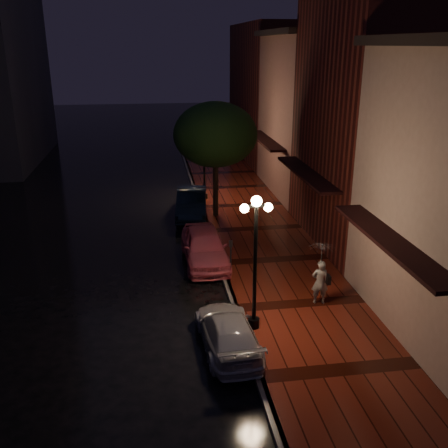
{
  "coord_description": "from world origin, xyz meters",
  "views": [
    {
      "loc": [
        -2.58,
        -18.39,
        8.55
      ],
      "look_at": [
        0.32,
        1.15,
        1.4
      ],
      "focal_mm": 40.0,
      "sensor_mm": 36.0,
      "label": 1
    }
  ],
  "objects_px": {
    "streetlamp_near": "(255,255)",
    "silver_car": "(228,332)",
    "streetlamp_far": "(204,157)",
    "street_tree": "(216,137)",
    "navy_car": "(192,203)",
    "pink_car": "(205,247)",
    "parking_meter": "(231,254)",
    "woman_with_umbrella": "(321,264)"
  },
  "relations": [
    {
      "from": "streetlamp_far",
      "to": "parking_meter",
      "type": "xyz_separation_m",
      "value": [
        -0.12,
        -10.21,
        -1.58
      ]
    },
    {
      "from": "street_tree",
      "to": "navy_car",
      "type": "bearing_deg",
      "value": 156.52
    },
    {
      "from": "streetlamp_near",
      "to": "street_tree",
      "type": "height_order",
      "value": "street_tree"
    },
    {
      "from": "pink_car",
      "to": "navy_car",
      "type": "height_order",
      "value": "pink_car"
    },
    {
      "from": "navy_car",
      "to": "silver_car",
      "type": "height_order",
      "value": "navy_car"
    },
    {
      "from": "street_tree",
      "to": "pink_car",
      "type": "distance_m",
      "value": 6.7
    },
    {
      "from": "street_tree",
      "to": "parking_meter",
      "type": "height_order",
      "value": "street_tree"
    },
    {
      "from": "streetlamp_far",
      "to": "navy_car",
      "type": "relative_size",
      "value": 1.0
    },
    {
      "from": "navy_car",
      "to": "woman_with_umbrella",
      "type": "bearing_deg",
      "value": -64.76
    },
    {
      "from": "street_tree",
      "to": "parking_meter",
      "type": "xyz_separation_m",
      "value": [
        -0.38,
        -7.2,
        -3.23
      ]
    },
    {
      "from": "silver_car",
      "to": "parking_meter",
      "type": "xyz_separation_m",
      "value": [
        0.83,
        4.6,
        0.46
      ]
    },
    {
      "from": "streetlamp_near",
      "to": "streetlamp_far",
      "type": "bearing_deg",
      "value": 90.0
    },
    {
      "from": "silver_car",
      "to": "parking_meter",
      "type": "relative_size",
      "value": 2.68
    },
    {
      "from": "silver_car",
      "to": "streetlamp_far",
      "type": "bearing_deg",
      "value": -96.91
    },
    {
      "from": "streetlamp_far",
      "to": "street_tree",
      "type": "height_order",
      "value": "street_tree"
    },
    {
      "from": "navy_car",
      "to": "woman_with_umbrella",
      "type": "xyz_separation_m",
      "value": [
        3.48,
        -10.3,
        0.89
      ]
    },
    {
      "from": "streetlamp_near",
      "to": "pink_car",
      "type": "xyz_separation_m",
      "value": [
        -0.95,
        5.42,
        -1.87
      ]
    },
    {
      "from": "streetlamp_near",
      "to": "street_tree",
      "type": "distance_m",
      "value": 11.12
    },
    {
      "from": "streetlamp_far",
      "to": "pink_car",
      "type": "xyz_separation_m",
      "value": [
        -0.95,
        -8.58,
        -1.87
      ]
    },
    {
      "from": "pink_car",
      "to": "silver_car",
      "type": "distance_m",
      "value": 6.22
    },
    {
      "from": "pink_car",
      "to": "parking_meter",
      "type": "relative_size",
      "value": 3.0
    },
    {
      "from": "silver_car",
      "to": "woman_with_umbrella",
      "type": "relative_size",
      "value": 1.74
    },
    {
      "from": "streetlamp_far",
      "to": "woman_with_umbrella",
      "type": "distance_m",
      "value": 13.07
    },
    {
      "from": "street_tree",
      "to": "navy_car",
      "type": "relative_size",
      "value": 1.34
    },
    {
      "from": "navy_car",
      "to": "silver_car",
      "type": "distance_m",
      "value": 12.32
    },
    {
      "from": "streetlamp_far",
      "to": "street_tree",
      "type": "distance_m",
      "value": 3.44
    },
    {
      "from": "streetlamp_near",
      "to": "streetlamp_far",
      "type": "relative_size",
      "value": 1.0
    },
    {
      "from": "street_tree",
      "to": "pink_car",
      "type": "height_order",
      "value": "street_tree"
    },
    {
      "from": "pink_car",
      "to": "silver_car",
      "type": "xyz_separation_m",
      "value": [
        -0.0,
        -6.22,
        -0.17
      ]
    },
    {
      "from": "streetlamp_near",
      "to": "parking_meter",
      "type": "xyz_separation_m",
      "value": [
        -0.12,
        3.79,
        -1.58
      ]
    },
    {
      "from": "streetlamp_far",
      "to": "woman_with_umbrella",
      "type": "height_order",
      "value": "streetlamp_far"
    },
    {
      "from": "streetlamp_near",
      "to": "streetlamp_far",
      "type": "height_order",
      "value": "same"
    },
    {
      "from": "streetlamp_near",
      "to": "streetlamp_far",
      "type": "xyz_separation_m",
      "value": [
        0.0,
        14.0,
        0.0
      ]
    },
    {
      "from": "woman_with_umbrella",
      "to": "street_tree",
      "type": "bearing_deg",
      "value": -68.74
    },
    {
      "from": "street_tree",
      "to": "woman_with_umbrella",
      "type": "relative_size",
      "value": 2.64
    },
    {
      "from": "pink_car",
      "to": "navy_car",
      "type": "distance_m",
      "value": 6.1
    },
    {
      "from": "street_tree",
      "to": "silver_car",
      "type": "relative_size",
      "value": 1.52
    },
    {
      "from": "streetlamp_near",
      "to": "silver_car",
      "type": "height_order",
      "value": "streetlamp_near"
    },
    {
      "from": "pink_car",
      "to": "street_tree",
      "type": "bearing_deg",
      "value": 76.56
    },
    {
      "from": "streetlamp_near",
      "to": "silver_car",
      "type": "relative_size",
      "value": 1.13
    },
    {
      "from": "parking_meter",
      "to": "navy_car",
      "type": "bearing_deg",
      "value": 96.92
    },
    {
      "from": "silver_car",
      "to": "pink_car",
      "type": "bearing_deg",
      "value": -93.24
    }
  ]
}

